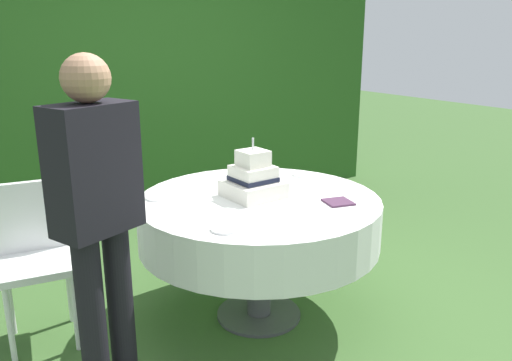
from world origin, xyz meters
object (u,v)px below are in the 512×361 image
Objects in this scene: cake_table at (259,220)px; standing_person at (98,213)px; serving_plate_far at (280,173)px; serving_plate_right at (158,198)px; napkin_stack at (338,202)px; garden_chair at (34,247)px; serving_plate_near at (302,174)px; serving_plate_left at (225,229)px; wedding_cake at (253,180)px.

cake_table is 0.88× the size of standing_person.
serving_plate_far and serving_plate_right have the same top height.
standing_person reaches higher than napkin_stack.
garden_chair is (-1.57, 0.09, -0.23)m from serving_plate_far.
serving_plate_near is at bearing -1.35° from serving_plate_right.
cake_table is at bearing 15.20° from standing_person.
serving_plate_near and napkin_stack have the same top height.
serving_plate_far is at bearing 130.10° from serving_plate_near.
serving_plate_left is at bearing -137.98° from serving_plate_far.
wedding_cake is 2.60× the size of serving_plate_near.
serving_plate_right is 0.75m from standing_person.
serving_plate_right is at bearing 150.07° from cake_table.
standing_person is (-0.48, -0.56, 0.16)m from serving_plate_right.
napkin_stack is at bearing -36.06° from serving_plate_right.
serving_plate_right is (-1.01, 0.02, 0.00)m from serving_plate_near.
serving_plate_right is at bearing 49.44° from standing_person.
cake_table is 0.58m from serving_plate_far.
serving_plate_right is at bearing 143.94° from napkin_stack.
standing_person is at bearing -164.80° from cake_table.
standing_person reaches higher than serving_plate_far.
serving_plate_left is 0.99× the size of napkin_stack.
cake_table is at bearing 40.51° from serving_plate_left.
wedding_cake is 1.02m from standing_person.
wedding_cake is 0.56m from serving_plate_right.
standing_person is (-0.57, 0.08, 0.16)m from serving_plate_left.
serving_plate_left and serving_plate_right have the same top height.
serving_plate_near is 0.15× the size of garden_chair.
napkin_stack is (0.34, -0.36, -0.09)m from wedding_cake.
standing_person is (-0.98, -0.27, 0.30)m from cake_table.
wedding_cake is 0.55m from serving_plate_far.
serving_plate_far is 0.07× the size of standing_person.
standing_person reaches higher than serving_plate_right.
serving_plate_near is 0.93× the size of serving_plate_left.
cake_table is 12.03× the size of serving_plate_far.
napkin_stack is at bearing -2.10° from standing_person.
napkin_stack is 1.70m from garden_chair.
wedding_cake reaches higher than napkin_stack.
serving_plate_left reaches higher than cake_table.
wedding_cake is 0.22× the size of standing_person.
serving_plate_near is at bearing 72.88° from napkin_stack.
wedding_cake is at bearing -20.62° from garden_chair.
serving_plate_left is at bearing -139.49° from cake_table.
garden_chair is 0.56× the size of standing_person.
serving_plate_left is at bearing -8.15° from standing_person.
serving_plate_left is at bearing -146.04° from serving_plate_near.
serving_plate_right and napkin_stack have the same top height.
serving_plate_left is 0.60m from standing_person.
cake_table is 9.71× the size of serving_plate_left.
garden_chair is at bearing 132.61° from serving_plate_left.
napkin_stack is (-0.18, -0.58, -0.00)m from serving_plate_near.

